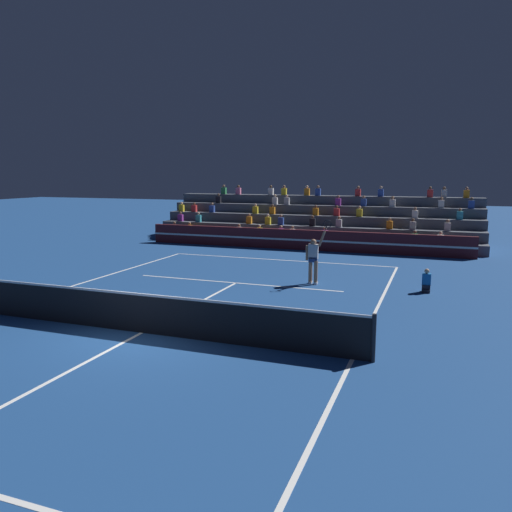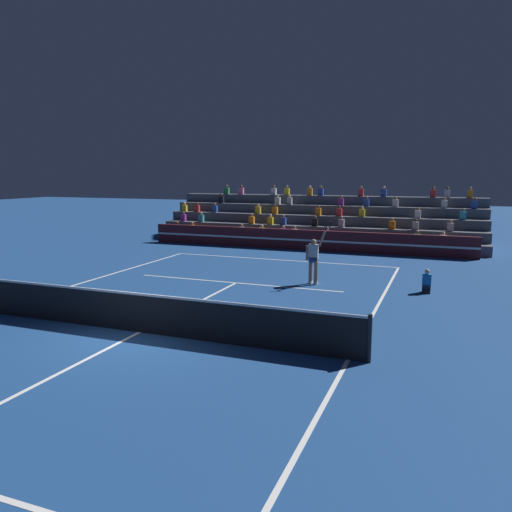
{
  "view_description": "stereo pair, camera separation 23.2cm",
  "coord_description": "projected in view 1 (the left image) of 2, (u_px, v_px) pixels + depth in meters",
  "views": [
    {
      "loc": [
        7.17,
        -10.75,
        4.12
      ],
      "look_at": [
        0.84,
        6.38,
        1.1
      ],
      "focal_mm": 35.0,
      "sensor_mm": 36.0,
      "label": 1
    },
    {
      "loc": [
        7.38,
        -10.67,
        4.12
      ],
      "look_at": [
        0.84,
        6.38,
        1.1
      ],
      "focal_mm": 35.0,
      "sensor_mm": 36.0,
      "label": 2
    }
  ],
  "objects": [
    {
      "name": "court_lines",
      "position": [
        142.0,
        333.0,
        13.07
      ],
      "size": [
        11.1,
        23.9,
        0.01
      ],
      "color": "white",
      "rests_on": "ground"
    },
    {
      "name": "bleacher_stand",
      "position": [
        316.0,
        225.0,
        30.74
      ],
      "size": [
        19.18,
        4.75,
        3.38
      ],
      "color": "#4C515B",
      "rests_on": "ground"
    },
    {
      "name": "tennis_player",
      "position": [
        314.0,
        258.0,
        18.7
      ],
      "size": [
        0.99,
        0.33,
        2.49
      ],
      "color": "#9E7051",
      "rests_on": "ground"
    },
    {
      "name": "ground_plane",
      "position": [
        142.0,
        333.0,
        13.07
      ],
      "size": [
        120.0,
        120.0,
        0.0
      ],
      "primitive_type": "plane",
      "color": "navy"
    },
    {
      "name": "sponsor_banner_wall",
      "position": [
        299.0,
        240.0,
        27.29
      ],
      "size": [
        18.0,
        0.26,
        1.1
      ],
      "color": "#51191E",
      "rests_on": "ground"
    },
    {
      "name": "tennis_net",
      "position": [
        141.0,
        313.0,
        12.98
      ],
      "size": [
        12.0,
        0.1,
        1.1
      ],
      "color": "black",
      "rests_on": "ground"
    },
    {
      "name": "ball_kid_courtside",
      "position": [
        426.0,
        283.0,
        17.48
      ],
      "size": [
        0.3,
        0.36,
        0.84
      ],
      "color": "black",
      "rests_on": "ground"
    },
    {
      "name": "tennis_ball",
      "position": [
        211.0,
        303.0,
        15.91
      ],
      "size": [
        0.07,
        0.07,
        0.07
      ],
      "primitive_type": "sphere",
      "color": "#C6DB33",
      "rests_on": "ground"
    }
  ]
}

